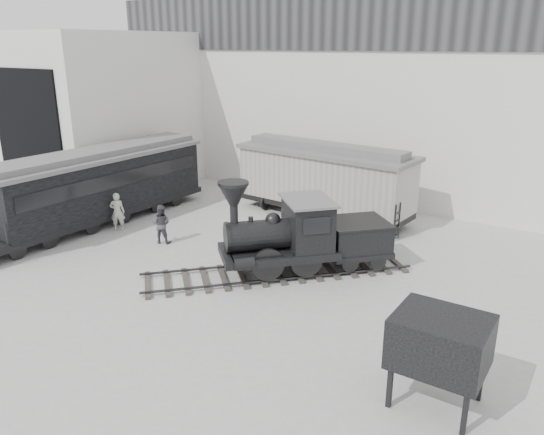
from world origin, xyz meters
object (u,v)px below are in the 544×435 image
Objects in this scene: visitor_a at (117,212)px; coal_hopper at (440,348)px; locomotive at (298,239)px; visitor_b at (161,224)px; passenger_coach at (100,186)px; boxcar at (324,178)px.

coal_hopper is at bearing 125.63° from visitor_a.
locomotive is 3.79× the size of coal_hopper.
locomotive is at bearing 163.06° from visitor_b.
passenger_coach is at bearing -135.97° from locomotive.
locomotive is 7.16m from boxcar.
passenger_coach is at bearing -27.61° from visitor_b.
boxcar is 10.95m from passenger_coach.
locomotive is 5.13× the size of visitor_b.
locomotive is 0.70× the size of passenger_coach.
visitor_a is 1.05× the size of visitor_b.
boxcar is at bearing 39.88° from passenger_coach.
visitor_a reaches higher than visitor_b.
visitor_b is 14.09m from coal_hopper.
boxcar is 14.85m from coal_hopper.
passenger_coach is (-11.03, 0.03, 0.52)m from locomotive.
locomotive reaches higher than visitor_a.
passenger_coach reaches higher than visitor_a.
locomotive is at bearing 2.02° from passenger_coach.
locomotive is 9.48m from visitor_a.
boxcar reaches higher than locomotive.
passenger_coach is 7.31× the size of visitor_b.
coal_hopper is at bearing -46.85° from boxcar.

